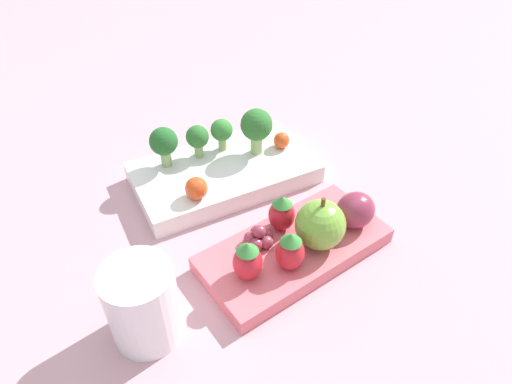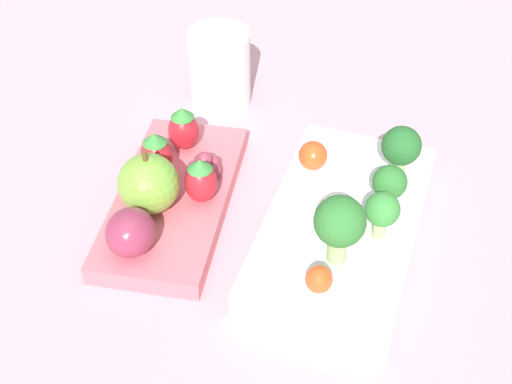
{
  "view_description": "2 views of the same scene",
  "coord_description": "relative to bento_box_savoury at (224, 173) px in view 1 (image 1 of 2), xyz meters",
  "views": [
    {
      "loc": [
        -0.23,
        -0.31,
        0.37
      ],
      "look_at": [
        -0.01,
        0.01,
        0.03
      ],
      "focal_mm": 32.0,
      "sensor_mm": 36.0,
      "label": 1
    },
    {
      "loc": [
        0.42,
        0.09,
        0.44
      ],
      "look_at": [
        -0.01,
        0.01,
        0.03
      ],
      "focal_mm": 50.0,
      "sensor_mm": 36.0,
      "label": 2
    }
  ],
  "objects": [
    {
      "name": "broccoli_floret_2",
      "position": [
        -0.06,
        0.04,
        0.05
      ],
      "size": [
        0.03,
        0.03,
        0.05
      ],
      "color": "#93B770",
      "rests_on": "bento_box_savoury"
    },
    {
      "name": "cherry_tomato_0",
      "position": [
        -0.06,
        -0.03,
        0.03
      ],
      "size": [
        0.03,
        0.03,
        0.03
      ],
      "color": "#DB4C1E",
      "rests_on": "bento_box_savoury"
    },
    {
      "name": "broccoli_floret_0",
      "position": [
        0.05,
        -0.0,
        0.05
      ],
      "size": [
        0.04,
        0.04,
        0.06
      ],
      "color": "#93B770",
      "rests_on": "bento_box_savoury"
    },
    {
      "name": "strawberry_0",
      "position": [
        -0.07,
        -0.16,
        0.03
      ],
      "size": [
        0.03,
        0.03,
        0.04
      ],
      "color": "red",
      "rests_on": "bento_box_fruit"
    },
    {
      "name": "broccoli_floret_1",
      "position": [
        0.02,
        0.03,
        0.04
      ],
      "size": [
        0.03,
        0.03,
        0.04
      ],
      "color": "#93B770",
      "rests_on": "bento_box_savoury"
    },
    {
      "name": "apple",
      "position": [
        0.01,
        -0.16,
        0.03
      ],
      "size": [
        0.05,
        0.05,
        0.06
      ],
      "color": "#70A838",
      "rests_on": "bento_box_fruit"
    },
    {
      "name": "strawberry_1",
      "position": [
        -0.0,
        -0.12,
        0.03
      ],
      "size": [
        0.03,
        0.03,
        0.04
      ],
      "color": "red",
      "rests_on": "bento_box_fruit"
    },
    {
      "name": "grape_cluster",
      "position": [
        -0.04,
        -0.13,
        0.01
      ],
      "size": [
        0.03,
        0.03,
        0.02
      ],
      "color": "#93384C",
      "rests_on": "bento_box_fruit"
    },
    {
      "name": "bento_box_fruit",
      "position": [
        -0.01,
        -0.15,
        -0.0
      ],
      "size": [
        0.2,
        0.1,
        0.02
      ],
      "color": "#DB6670",
      "rests_on": "ground_plane"
    },
    {
      "name": "broccoli_floret_3",
      "position": [
        -0.02,
        0.03,
        0.04
      ],
      "size": [
        0.03,
        0.03,
        0.04
      ],
      "color": "#93B770",
      "rests_on": "bento_box_savoury"
    },
    {
      "name": "cherry_tomato_1",
      "position": [
        0.08,
        -0.01,
        0.02
      ],
      "size": [
        0.02,
        0.02,
        0.02
      ],
      "color": "#DB4C1E",
      "rests_on": "bento_box_savoury"
    },
    {
      "name": "plum",
      "position": [
        0.07,
        -0.16,
        0.03
      ],
      "size": [
        0.04,
        0.04,
        0.04
      ],
      "color": "#892D47",
      "rests_on": "bento_box_fruit"
    },
    {
      "name": "strawberry_2",
      "position": [
        -0.03,
        -0.17,
        0.03
      ],
      "size": [
        0.03,
        0.03,
        0.04
      ],
      "color": "red",
      "rests_on": "bento_box_fruit"
    },
    {
      "name": "drinking_cup",
      "position": [
        -0.17,
        -0.15,
        0.03
      ],
      "size": [
        0.06,
        0.06,
        0.08
      ],
      "color": "white",
      "rests_on": "ground_plane"
    },
    {
      "name": "bento_box_savoury",
      "position": [
        0.0,
        0.0,
        0.0
      ],
      "size": [
        0.24,
        0.15,
        0.02
      ],
      "color": "white",
      "rests_on": "ground_plane"
    },
    {
      "name": "ground_plane",
      "position": [
        0.01,
        -0.08,
        -0.01
      ],
      "size": [
        4.0,
        4.0,
        0.0
      ],
      "primitive_type": "plane",
      "color": "#C6939E"
    }
  ]
}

